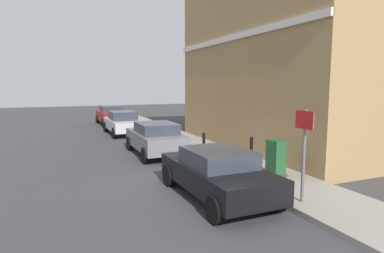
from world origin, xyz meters
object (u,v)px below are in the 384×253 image
Objects in this scene: car_grey at (155,138)px; bollard_near_cabinet at (251,150)px; car_black at (217,172)px; car_silver at (123,123)px; street_sign at (304,142)px; car_red at (111,115)px; utility_cabinet at (276,159)px; bollard_far_kerb at (204,145)px.

bollard_near_cabinet is (2.53, -3.60, -0.05)m from car_grey.
car_silver reaches higher than car_black.
car_grey is at bearing 102.10° from street_sign.
street_sign reaches higher than car_red.
utility_cabinet is at bearing -173.28° from car_red.
car_silver is 10.47m from bollard_near_cabinet.
car_red reaches higher than car_black.
car_silver is 3.57× the size of utility_cabinet.
street_sign reaches higher than car_grey.
utility_cabinet is (2.43, -5.15, -0.07)m from car_grey.
car_black is at bearing -110.23° from bollard_far_kerb.
car_black is 1.00× the size of car_red.
car_silver is at bearing 102.39° from utility_cabinet.
car_black is 3.56× the size of utility_cabinet.
bollard_near_cabinet is at bearing -49.47° from car_black.
car_black is 12.40m from car_silver.
bollard_near_cabinet is (2.49, -15.44, -0.05)m from car_red.
car_silver is 8.68m from bollard_far_kerb.
car_grey is 5.70m from utility_cabinet.
street_sign is (1.52, -19.18, 0.90)m from car_red.
street_sign is (-0.86, -2.18, 0.98)m from utility_cabinet.
street_sign is at bearing -104.47° from bollard_near_cabinet.
car_red reaches higher than bollard_near_cabinet.
car_grey reaches higher than bollard_far_kerb.
car_red is 19.26m from street_sign.
utility_cabinet is at bearing 68.40° from street_sign.
car_grey is at bearing -179.72° from car_silver.
street_sign is at bearing -173.87° from car_silver.
car_grey is at bearing 124.22° from bollard_far_kerb.
utility_cabinet is 1.11× the size of bollard_near_cabinet.
bollard_far_kerb is (1.33, -13.86, -0.05)m from car_red.
car_black is 1.78× the size of street_sign.
car_grey is 0.97× the size of car_silver.
street_sign reaches higher than bollard_near_cabinet.
car_grey is 3.84× the size of bollard_far_kerb.
street_sign reaches higher than car_black.
car_black is 5.87m from car_grey.
bollard_far_kerb is at bearing 126.35° from bollard_near_cabinet.
car_grey is 7.55m from street_sign.
car_black is at bearing 179.51° from car_silver.
car_grey is at bearing -1.30° from car_black.
bollard_near_cabinet is at bearing 75.53° from street_sign.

